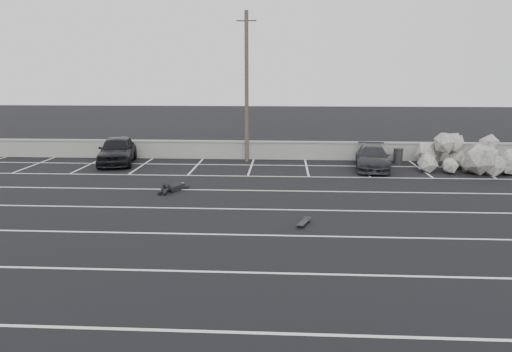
# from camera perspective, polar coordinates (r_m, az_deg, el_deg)

# --- Properties ---
(ground) EXTENTS (120.00, 120.00, 0.00)m
(ground) POSITION_cam_1_polar(r_m,az_deg,el_deg) (16.04, -6.93, -6.60)
(ground) COLOR black
(ground) RESTS_ON ground
(seawall) EXTENTS (50.00, 0.45, 1.06)m
(seawall) POSITION_cam_1_polar(r_m,az_deg,el_deg) (29.44, -2.18, 3.05)
(seawall) COLOR gray
(seawall) RESTS_ON ground
(stall_lines) EXTENTS (36.00, 20.05, 0.01)m
(stall_lines) POSITION_cam_1_polar(r_m,az_deg,el_deg) (20.22, -4.98, -2.65)
(stall_lines) COLOR silver
(stall_lines) RESTS_ON ground
(car_left) EXTENTS (2.63, 4.77, 1.54)m
(car_left) POSITION_cam_1_polar(r_m,az_deg,el_deg) (28.81, -15.58, 2.87)
(car_left) COLOR black
(car_left) RESTS_ON ground
(car_right) EXTENTS (2.16, 4.35, 1.22)m
(car_right) POSITION_cam_1_polar(r_m,az_deg,el_deg) (26.96, 13.17, 2.05)
(car_right) COLOR #24252A
(car_right) RESTS_ON ground
(utility_pole) EXTENTS (1.11, 0.22, 8.32)m
(utility_pole) POSITION_cam_1_polar(r_m,az_deg,el_deg) (28.26, -1.08, 10.14)
(utility_pole) COLOR #4C4238
(utility_pole) RESTS_ON ground
(trash_bin) EXTENTS (0.62, 0.62, 0.85)m
(trash_bin) POSITION_cam_1_polar(r_m,az_deg,el_deg) (28.98, 15.93, 2.22)
(trash_bin) COLOR #242427
(trash_bin) RESTS_ON ground
(riprap_pile) EXTENTS (5.62, 4.18, 1.46)m
(riprap_pile) POSITION_cam_1_polar(r_m,az_deg,el_deg) (27.98, 23.78, 1.61)
(riprap_pile) COLOR #A6A49C
(riprap_pile) RESTS_ON ground
(person) EXTENTS (2.45, 2.88, 0.45)m
(person) POSITION_cam_1_polar(r_m,az_deg,el_deg) (21.98, -9.07, -0.98)
(person) COLOR black
(person) RESTS_ON ground
(skateboard) EXTENTS (0.50, 0.90, 0.11)m
(skateboard) POSITION_cam_1_polar(r_m,az_deg,el_deg) (16.90, 5.45, -5.31)
(skateboard) COLOR black
(skateboard) RESTS_ON ground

